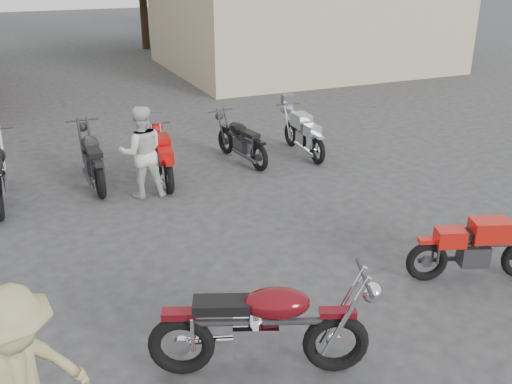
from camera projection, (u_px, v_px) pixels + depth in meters
name	position (u px, v px, depth m)	size (l,w,h in m)	color
ground	(255.00, 324.00, 6.79)	(90.00, 90.00, 0.00)	#2E2E30
stucco_building	(302.00, 20.00, 21.95)	(10.00, 8.00, 3.50)	tan
vintage_motorcycle	(263.00, 321.00, 5.79)	(2.21, 0.73, 1.28)	#5B0B11
sportbike	(480.00, 244.00, 7.56)	(1.81, 0.60, 1.05)	red
person_light	(142.00, 152.00, 10.11)	(0.81, 0.63, 1.67)	silver
row_bike_3	(92.00, 155.00, 10.76)	(2.02, 0.67, 1.17)	black
row_bike_4	(163.00, 155.00, 10.96)	(1.81, 0.60, 1.05)	red
row_bike_5	(241.00, 137.00, 11.98)	(1.82, 0.60, 1.06)	black
row_bike_6	(303.00, 131.00, 12.42)	(1.83, 0.60, 1.06)	#9499A1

